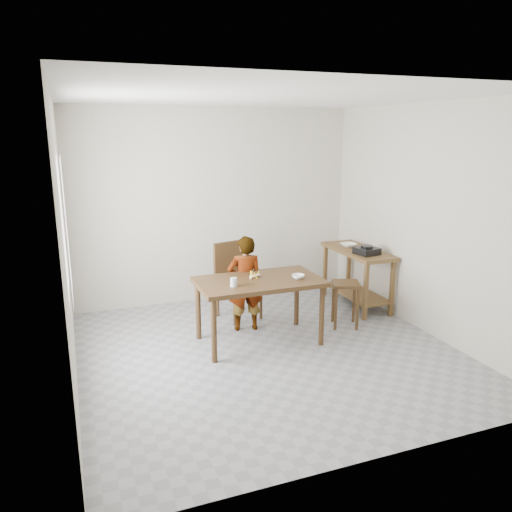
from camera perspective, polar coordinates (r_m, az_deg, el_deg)
name	(u,v)px	position (r m, az deg, el deg)	size (l,w,h in m)	color
floor	(269,353)	(5.62, 1.47, -11.08)	(4.00, 4.00, 0.04)	gray
ceiling	(271,94)	(5.10, 1.67, 18.00)	(4.00, 4.00, 0.04)	white
wall_back	(215,206)	(7.08, -4.67, 5.74)	(4.00, 0.04, 2.70)	beige
wall_front	(383,287)	(3.47, 14.34, -3.49)	(4.00, 0.04, 2.70)	beige
wall_left	(62,248)	(4.82, -21.26, 0.89)	(0.04, 4.00, 2.70)	beige
wall_right	(428,220)	(6.23, 19.06, 3.89)	(0.04, 4.00, 2.70)	beige
window_pane	(66,227)	(4.99, -20.85, 3.10)	(0.02, 1.10, 1.30)	white
dining_table	(259,311)	(5.73, 0.36, -6.30)	(1.40, 0.80, 0.75)	#3D2814
prep_counter	(357,277)	(7.06, 11.42, -2.41)	(0.50, 1.20, 0.80)	brown
child	(245,283)	(6.02, -1.26, -3.16)	(0.43, 0.28, 1.17)	white
dining_chair	(239,281)	(6.44, -1.95, -2.92)	(0.47, 0.47, 0.98)	#3D2814
stool	(345,304)	(6.32, 10.15, -5.45)	(0.32, 0.32, 0.57)	#3D2814
glass_tumbler	(234,282)	(5.36, -2.57, -3.00)	(0.08, 0.08, 0.09)	silver
small_bowl	(298,276)	(5.67, 4.84, -2.35)	(0.14, 0.14, 0.05)	white
banana	(255,276)	(5.67, -0.12, -2.25)	(0.15, 0.11, 0.05)	#FDE846
serving_bowl	(348,245)	(7.07, 10.51, 1.23)	(0.21, 0.21, 0.05)	white
gas_burner	(367,251)	(6.70, 12.54, 0.57)	(0.27, 0.27, 0.09)	black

